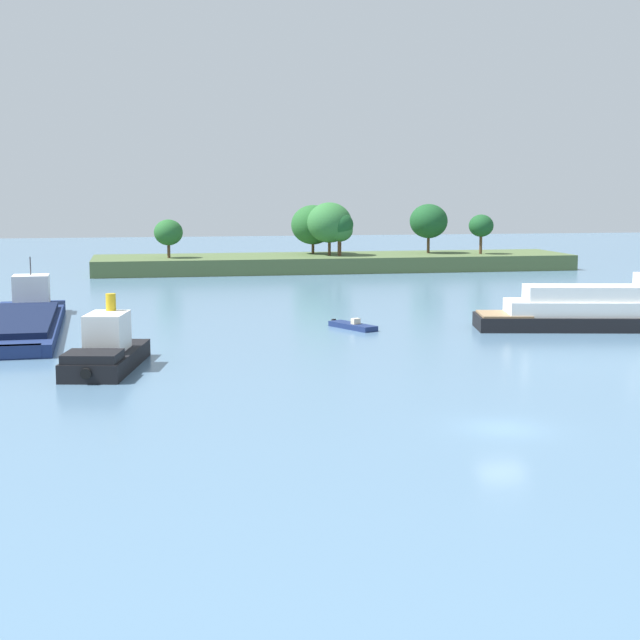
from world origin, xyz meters
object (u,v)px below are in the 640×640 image
(white_riverboat, at_px, (615,310))
(cargo_barge, at_px, (23,320))
(tugboat, at_px, (106,351))
(fishing_skiff, at_px, (353,326))

(white_riverboat, height_order, cargo_barge, white_riverboat)
(tugboat, height_order, white_riverboat, white_riverboat)
(fishing_skiff, bearing_deg, white_riverboat, -11.67)
(tugboat, xyz_separation_m, cargo_barge, (-7.66, 20.13, -0.39))
(tugboat, bearing_deg, white_riverboat, 14.15)
(white_riverboat, bearing_deg, cargo_barge, 169.77)
(fishing_skiff, xyz_separation_m, white_riverboat, (22.54, -4.66, 1.42))
(white_riverboat, bearing_deg, fishing_skiff, 168.33)
(fishing_skiff, distance_m, cargo_barge, 28.84)
(fishing_skiff, relative_size, cargo_barge, 0.19)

